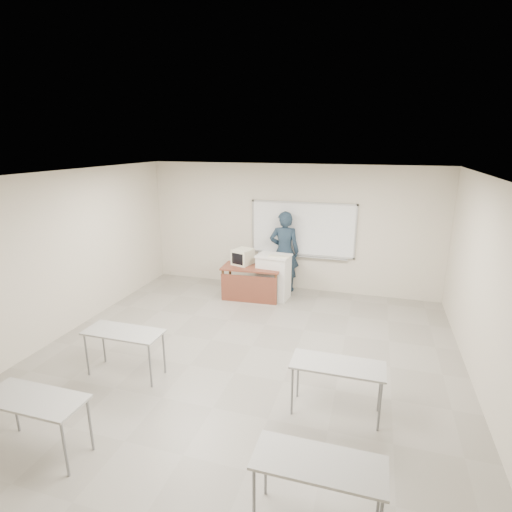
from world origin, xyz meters
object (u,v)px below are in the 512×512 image
(podium, at_px, (274,277))
(mouse, at_px, (261,266))
(whiteboard, at_px, (303,230))
(crt_monitor, at_px, (243,257))
(keyboard, at_px, (279,256))
(laptop, at_px, (271,264))
(presenter, at_px, (284,251))
(instructor_desk, at_px, (250,277))

(podium, height_order, mouse, podium)
(whiteboard, distance_m, crt_monitor, 1.55)
(crt_monitor, bearing_deg, keyboard, 9.38)
(whiteboard, height_order, laptop, whiteboard)
(laptop, height_order, mouse, laptop)
(podium, height_order, presenter, presenter)
(podium, distance_m, keyboard, 0.56)
(whiteboard, xyz_separation_m, presenter, (-0.39, -0.19, -0.51))
(mouse, xyz_separation_m, presenter, (0.39, 0.65, 0.20))
(laptop, relative_size, presenter, 0.16)
(crt_monitor, bearing_deg, podium, 17.13)
(mouse, bearing_deg, presenter, 64.61)
(keyboard, xyz_separation_m, presenter, (-0.04, 0.70, -0.07))
(whiteboard, bearing_deg, keyboard, -111.51)
(laptop, xyz_separation_m, keyboard, (0.23, -0.15, 0.24))
(mouse, bearing_deg, whiteboard, 52.70)
(instructor_desk, relative_size, keyboard, 2.83)
(podium, distance_m, laptop, 0.30)
(whiteboard, height_order, keyboard, whiteboard)
(whiteboard, bearing_deg, instructor_desk, -134.33)
(instructor_desk, distance_m, presenter, 1.10)
(whiteboard, distance_m, keyboard, 1.05)
(whiteboard, relative_size, laptop, 7.82)
(instructor_desk, xyz_separation_m, laptop, (0.40, 0.26, 0.28))
(keyboard, relative_size, presenter, 0.24)
(instructor_desk, bearing_deg, podium, 22.64)
(mouse, relative_size, keyboard, 0.23)
(crt_monitor, xyz_separation_m, mouse, (0.45, -0.08, -0.16))
(instructor_desk, height_order, keyboard, keyboard)
(instructor_desk, height_order, laptop, laptop)
(crt_monitor, height_order, presenter, presenter)
(podium, relative_size, presenter, 0.53)
(podium, bearing_deg, whiteboard, 62.89)
(keyboard, bearing_deg, instructor_desk, -172.54)
(whiteboard, relative_size, crt_monitor, 5.63)
(instructor_desk, xyz_separation_m, crt_monitor, (-0.25, 0.24, 0.40))
(whiteboard, bearing_deg, podium, -123.07)
(whiteboard, bearing_deg, mouse, -132.78)
(laptop, bearing_deg, keyboard, -53.63)
(presenter, bearing_deg, podium, 71.73)
(instructor_desk, distance_m, keyboard, 0.82)
(laptop, distance_m, keyboard, 0.36)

